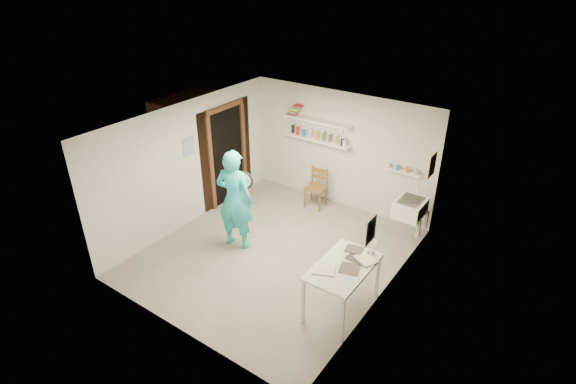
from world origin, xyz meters
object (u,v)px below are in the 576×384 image
Objects in this scene: wooden_chair at (316,188)px; work_table at (342,287)px; belfast_sink at (410,208)px; wall_clock at (244,180)px; desk_lamp at (372,242)px; man at (235,200)px.

work_table is (1.94, -2.41, -0.04)m from wooden_chair.
belfast_sink is 2.99m from wall_clock.
wooden_chair is 2.94m from desk_lamp.
wall_clock is at bearing -107.54° from wooden_chair.
man is at bearing -142.94° from belfast_sink.
man is 2.11m from wooden_chair.
wooden_chair is at bearing 137.84° from desk_lamp.
wall_clock is at bearing 176.78° from desk_lamp.
man is 2.57m from desk_lamp.
desk_lamp is at bearing -87.28° from belfast_sink.
wall_clock is 2.54m from work_table.
man is 12.51× the size of desk_lamp.
wall_clock is at bearing 165.14° from work_table.
work_table is at bearing -27.96° from wall_clock.
man reaches higher than desk_lamp.
wooden_chair is at bearing 128.86° from work_table.
work_table is at bearing -92.77° from belfast_sink.
belfast_sink reaches higher than work_table.
wall_clock reaches higher than belfast_sink.
wall_clock is (-2.43, -1.66, 0.54)m from belfast_sink.
man reaches higher than belfast_sink.
man is at bearing -178.37° from desk_lamp.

